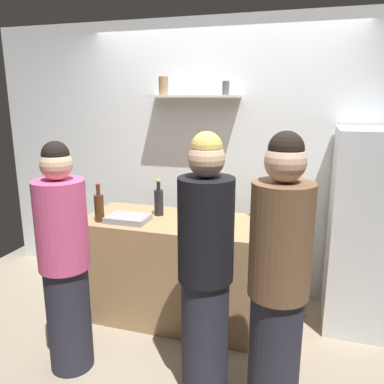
# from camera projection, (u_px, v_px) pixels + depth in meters

# --- Properties ---
(ground_plane) EXTENTS (5.28, 5.28, 0.00)m
(ground_plane) POSITION_uv_depth(u_px,v_px,m) (180.00, 353.00, 2.93)
(ground_plane) COLOR gray
(back_wall_assembly) EXTENTS (4.80, 0.32, 2.60)m
(back_wall_assembly) POSITION_uv_depth(u_px,v_px,m) (220.00, 158.00, 3.78)
(back_wall_assembly) COLOR white
(back_wall_assembly) RESTS_ON ground
(refrigerator) EXTENTS (0.56, 0.67, 1.65)m
(refrigerator) POSITION_uv_depth(u_px,v_px,m) (366.00, 231.00, 3.15)
(refrigerator) COLOR silver
(refrigerator) RESTS_ON ground
(counter) EXTENTS (1.84, 0.70, 0.89)m
(counter) POSITION_uv_depth(u_px,v_px,m) (192.00, 271.00, 3.31)
(counter) COLOR #9E7A51
(counter) RESTS_ON ground
(baking_pan) EXTENTS (0.34, 0.24, 0.05)m
(baking_pan) POSITION_uv_depth(u_px,v_px,m) (128.00, 219.00, 3.19)
(baking_pan) COLOR gray
(baking_pan) RESTS_ON counter
(utensil_holder) EXTENTS (0.09, 0.09, 0.22)m
(utensil_holder) POSITION_uv_depth(u_px,v_px,m) (215.00, 217.00, 3.13)
(utensil_holder) COLOR #B2B2B7
(utensil_holder) RESTS_ON counter
(wine_bottle_green_glass) EXTENTS (0.08, 0.08, 0.31)m
(wine_bottle_green_glass) POSITION_uv_depth(u_px,v_px,m) (257.00, 204.00, 3.29)
(wine_bottle_green_glass) COLOR #19471E
(wine_bottle_green_glass) RESTS_ON counter
(wine_bottle_amber_glass) EXTENTS (0.08, 0.08, 0.32)m
(wine_bottle_amber_glass) POSITION_uv_depth(u_px,v_px,m) (99.00, 207.00, 3.18)
(wine_bottle_amber_glass) COLOR #472814
(wine_bottle_amber_glass) RESTS_ON counter
(wine_bottle_dark_glass) EXTENTS (0.08, 0.08, 0.32)m
(wine_bottle_dark_glass) POSITION_uv_depth(u_px,v_px,m) (159.00, 201.00, 3.34)
(wine_bottle_dark_glass) COLOR black
(wine_bottle_dark_glass) RESTS_ON counter
(wine_bottle_pale_glass) EXTENTS (0.07, 0.07, 0.31)m
(wine_bottle_pale_glass) POSITION_uv_depth(u_px,v_px,m) (293.00, 227.00, 2.72)
(wine_bottle_pale_glass) COLOR #B2BFB2
(wine_bottle_pale_glass) RESTS_ON counter
(water_bottle_plastic) EXTENTS (0.08, 0.08, 0.23)m
(water_bottle_plastic) POSITION_uv_depth(u_px,v_px,m) (227.00, 216.00, 3.01)
(water_bottle_plastic) COLOR silver
(water_bottle_plastic) RESTS_ON counter
(person_pink_top) EXTENTS (0.34, 0.34, 1.62)m
(person_pink_top) POSITION_uv_depth(u_px,v_px,m) (65.00, 263.00, 2.62)
(person_pink_top) COLOR #262633
(person_pink_top) RESTS_ON ground
(person_brown_jacket) EXTENTS (0.34, 0.34, 1.72)m
(person_brown_jacket) POSITION_uv_depth(u_px,v_px,m) (278.00, 287.00, 2.17)
(person_brown_jacket) COLOR #262633
(person_brown_jacket) RESTS_ON ground
(person_blonde) EXTENTS (0.34, 0.34, 1.70)m
(person_blonde) POSITION_uv_depth(u_px,v_px,m) (205.00, 272.00, 2.38)
(person_blonde) COLOR #262633
(person_blonde) RESTS_ON ground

